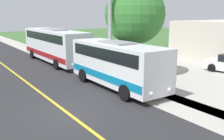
{
  "coord_description": "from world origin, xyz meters",
  "views": [
    {
      "loc": [
        4.61,
        10.62,
        4.6
      ],
      "look_at": [
        -3.5,
        -1.28,
        1.4
      ],
      "focal_mm": 40.67,
      "sensor_mm": 36.0,
      "label": 1
    }
  ],
  "objects_px": {
    "shuttle_bus_front": "(117,62)",
    "transit_bus_rear": "(55,44)",
    "tree_curbside": "(135,14)",
    "street_light_pole": "(109,13)"
  },
  "relations": [
    {
      "from": "street_light_pole",
      "to": "shuttle_bus_front",
      "type": "bearing_deg",
      "value": 74.85
    },
    {
      "from": "transit_bus_rear",
      "to": "tree_curbside",
      "type": "height_order",
      "value": "tree_curbside"
    },
    {
      "from": "transit_bus_rear",
      "to": "street_light_pole",
      "type": "bearing_deg",
      "value": 92.39
    },
    {
      "from": "transit_bus_rear",
      "to": "tree_curbside",
      "type": "xyz_separation_m",
      "value": [
        -2.89,
        8.51,
        2.79
      ]
    },
    {
      "from": "transit_bus_rear",
      "to": "street_light_pole",
      "type": "height_order",
      "value": "street_light_pole"
    },
    {
      "from": "tree_curbside",
      "to": "street_light_pole",
      "type": "bearing_deg",
      "value": 7.49
    },
    {
      "from": "shuttle_bus_front",
      "to": "tree_curbside",
      "type": "relative_size",
      "value": 1.16
    },
    {
      "from": "shuttle_bus_front",
      "to": "street_light_pole",
      "type": "relative_size",
      "value": 0.93
    },
    {
      "from": "shuttle_bus_front",
      "to": "transit_bus_rear",
      "type": "distance_m",
      "value": 10.42
    },
    {
      "from": "shuttle_bus_front",
      "to": "transit_bus_rear",
      "type": "relative_size",
      "value": 0.73
    }
  ]
}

